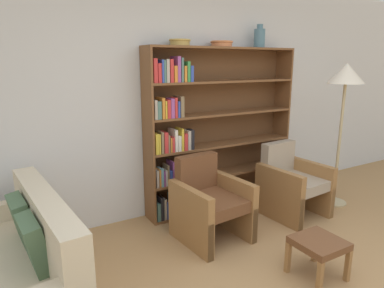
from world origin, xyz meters
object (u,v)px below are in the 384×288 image
object	(u,v)px
bowl_stoneware	(180,42)
bowl_cream	(222,43)
armchair_cushioned	(291,183)
footstool	(319,246)
vase_tall	(259,38)
bookshelf	(207,131)
couch	(13,273)
floor_lamp	(346,82)
armchair_leather	(209,202)

from	to	relation	value
bowl_stoneware	bowl_cream	bearing A→B (deg)	-0.00
armchair_cushioned	footstool	size ratio (longest dim) A/B	2.21
bowl_cream	vase_tall	bearing A→B (deg)	0.00
bookshelf	couch	xyz separation A→B (m)	(-2.23, -0.86, -0.68)
bowl_cream	footstool	xyz separation A→B (m)	(-0.13, -1.69, -1.73)
bowl_stoneware	footstool	world-z (taller)	bowl_stoneware
bookshelf	couch	world-z (taller)	bookshelf
footstool	floor_lamp	bearing A→B (deg)	33.79
bookshelf	couch	size ratio (longest dim) A/B	1.20
bowl_stoneware	couch	bearing A→B (deg)	-155.49
vase_tall	armchair_leather	size ratio (longest dim) A/B	0.33
bowl_stoneware	footstool	distance (m)	2.46
armchair_leather	footstool	distance (m)	1.14
bookshelf	floor_lamp	world-z (taller)	bookshelf
bookshelf	bowl_stoneware	distance (m)	1.10
vase_tall	couch	world-z (taller)	vase_tall
floor_lamp	bookshelf	bearing A→B (deg)	154.33
vase_tall	armchair_leather	distance (m)	2.15
bowl_stoneware	couch	world-z (taller)	bowl_stoneware
bowl_stoneware	armchair_leather	size ratio (longest dim) A/B	0.28
couch	armchair_cushioned	size ratio (longest dim) A/B	1.97
armchair_cushioned	bowl_stoneware	bearing A→B (deg)	-33.80
armchair_cushioned	bookshelf	bearing A→B (deg)	-44.92
bookshelf	bowl_cream	bearing A→B (deg)	-5.26
floor_lamp	footstool	size ratio (longest dim) A/B	4.67
bookshelf	vase_tall	size ratio (longest dim) A/B	7.09
vase_tall	armchair_leather	bearing A→B (deg)	-150.15
vase_tall	floor_lamp	xyz separation A→B (m)	(0.77, -0.71, -0.52)
bowl_cream	armchair_leather	world-z (taller)	bowl_cream
vase_tall	armchair_leather	xyz separation A→B (m)	(-1.13, -0.65, -1.71)
bowl_stoneware	couch	size ratio (longest dim) A/B	0.14
armchair_leather	armchair_cushioned	size ratio (longest dim) A/B	1.00
bowl_cream	vase_tall	distance (m)	0.57
bookshelf	floor_lamp	distance (m)	1.78
vase_tall	bookshelf	bearing A→B (deg)	178.76
bowl_cream	floor_lamp	xyz separation A→B (m)	(1.34, -0.71, -0.44)
bowl_cream	couch	size ratio (longest dim) A/B	0.16
floor_lamp	armchair_leather	bearing A→B (deg)	178.11
couch	bookshelf	bearing A→B (deg)	-74.51
bowl_cream	couch	distance (m)	3.07
vase_tall	bowl_cream	bearing A→B (deg)	-180.00
footstool	armchair_leather	bearing A→B (deg)	112.22
couch	footstool	world-z (taller)	couch
bowl_cream	couch	xyz separation A→B (m)	(-2.40, -0.84, -1.71)
bookshelf	vase_tall	bearing A→B (deg)	-1.24
bookshelf	vase_tall	world-z (taller)	vase_tall
bookshelf	bowl_cream	xyz separation A→B (m)	(0.17, -0.02, 1.03)
bowl_cream	armchair_leather	xyz separation A→B (m)	(-0.56, -0.65, -1.63)
armchair_cushioned	bowl_cream	bearing A→B (deg)	-51.38
bowl_stoneware	vase_tall	distance (m)	1.12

